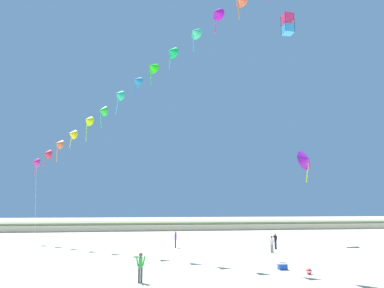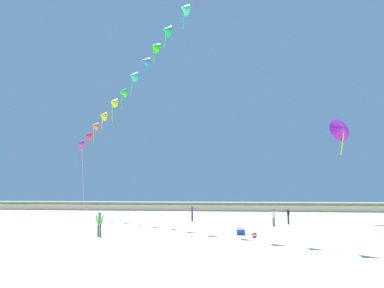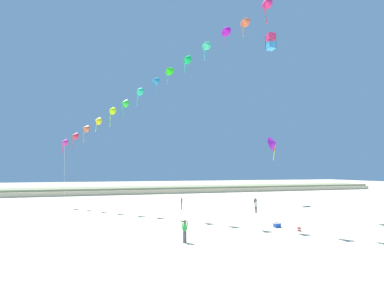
# 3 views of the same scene
# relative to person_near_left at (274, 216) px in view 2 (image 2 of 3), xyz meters

# --- Properties ---
(ground_plane) EXTENTS (240.00, 240.00, 0.00)m
(ground_plane) POSITION_rel_person_near_left_xyz_m (-7.30, -15.17, -0.87)
(ground_plane) COLOR beige
(dune_ridge) EXTENTS (120.00, 10.18, 1.38)m
(dune_ridge) POSITION_rel_person_near_left_xyz_m (-7.30, 33.94, -0.18)
(dune_ridge) COLOR beige
(dune_ridge) RESTS_ON ground
(person_near_left) EXTENTS (0.52, 0.26, 1.51)m
(person_near_left) POSITION_rel_person_near_left_xyz_m (0.00, 0.00, 0.00)
(person_near_left) COLOR #726656
(person_near_left) RESTS_ON ground
(person_near_right) EXTENTS (0.28, 0.51, 1.51)m
(person_near_right) POSITION_rel_person_near_left_xyz_m (1.40, 2.60, -0.00)
(person_near_right) COLOR #282D4C
(person_near_right) RESTS_ON ground
(person_mid_center) EXTENTS (0.22, 0.56, 1.59)m
(person_mid_center) POSITION_rel_person_near_left_xyz_m (-8.21, 5.22, 0.05)
(person_mid_center) COLOR #282D4C
(person_mid_center) RESTS_ON ground
(person_far_left) EXTENTS (0.56, 0.22, 1.59)m
(person_far_left) POSITION_rel_person_near_left_xyz_m (-11.79, -10.57, 0.05)
(person_far_left) COLOR #474C56
(person_far_left) RESTS_ON ground
(kite_banner_string) EXTENTS (30.27, 28.84, 26.64)m
(kite_banner_string) POSITION_rel_person_near_left_xyz_m (-10.15, -0.59, 16.79)
(kite_banner_string) COLOR #C22D93
(large_kite_low_lead) EXTENTS (2.74, 2.33, 3.97)m
(large_kite_low_lead) POSITION_rel_person_near_left_xyz_m (7.25, 6.60, 8.66)
(large_kite_low_lead) COLOR purple
(beach_cooler) EXTENTS (0.58, 0.41, 0.46)m
(beach_cooler) POSITION_rel_person_near_left_xyz_m (-2.43, -7.97, -0.66)
(beach_cooler) COLOR blue
(beach_cooler) RESTS_ON ground
(beach_ball) EXTENTS (0.36, 0.36, 0.36)m
(beach_ball) POSITION_rel_person_near_left_xyz_m (-1.46, -9.72, -0.69)
(beach_ball) COLOR red
(beach_ball) RESTS_ON ground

